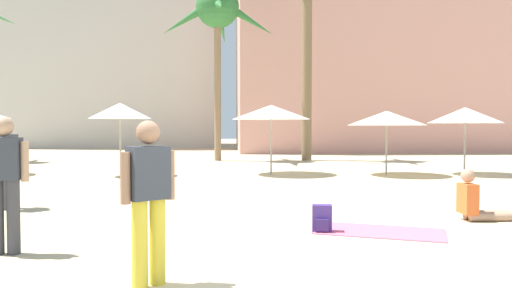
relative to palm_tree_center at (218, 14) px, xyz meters
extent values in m
cube|color=#DB9989|center=(10.63, 9.59, 0.04)|extent=(18.85, 8.62, 13.83)
cylinder|color=brown|center=(4.19, -0.05, -2.27)|extent=(0.47, 0.47, 9.21)
cylinder|color=#896B4C|center=(-0.01, -0.01, -3.27)|extent=(0.32, 0.32, 7.21)
sphere|color=#2D6B33|center=(-0.01, -0.01, 0.34)|extent=(2.02, 2.02, 2.02)
cone|color=#2D6B33|center=(1.55, 0.19, -0.27)|extent=(2.39, 0.74, 1.60)
cone|color=#2D6B33|center=(0.19, 1.53, -0.30)|extent=(0.74, 2.37, 1.65)
cone|color=#2D6B33|center=(-1.56, 0.25, -0.27)|extent=(2.39, 0.84, 1.61)
cone|color=#2D6B33|center=(0.10, -1.70, 0.00)|extent=(0.61, 2.51, 1.10)
cylinder|color=gray|center=(8.35, -7.39, -5.74)|extent=(0.06, 0.06, 2.26)
cone|color=white|center=(8.35, -7.39, -4.88)|extent=(2.43, 2.43, 0.53)
cylinder|color=gray|center=(-3.11, -7.12, -5.68)|extent=(0.06, 0.06, 2.39)
cone|color=white|center=(-3.11, -7.12, -4.74)|extent=(2.03, 2.03, 0.52)
cylinder|color=gray|center=(1.86, -6.89, -5.70)|extent=(0.06, 0.06, 2.34)
cone|color=white|center=(1.86, -6.89, -4.77)|extent=(2.66, 2.66, 0.49)
cylinder|color=gray|center=(5.67, -7.41, -5.80)|extent=(0.06, 0.06, 2.13)
cone|color=beige|center=(5.67, -7.41, -4.98)|extent=(2.61, 2.61, 0.48)
cube|color=#EF6684|center=(2.67, -16.34, -6.86)|extent=(2.16, 1.66, 0.01)
cube|color=#462F7D|center=(1.78, -16.28, -6.66)|extent=(0.33, 0.23, 0.42)
cube|color=navy|center=(1.76, -16.39, -6.75)|extent=(0.22, 0.10, 0.18)
cylinder|color=gold|center=(-0.41, -18.73, -6.43)|extent=(0.22, 0.22, 0.89)
cylinder|color=gold|center=(-0.57, -18.85, -6.43)|extent=(0.22, 0.22, 0.89)
cube|color=#333842|center=(-0.49, -18.79, -5.72)|extent=(0.45, 0.42, 0.54)
sphere|color=#936B51|center=(-0.49, -18.79, -5.31)|extent=(0.34, 0.34, 0.24)
cylinder|color=#936B51|center=(-0.29, -18.64, -5.75)|extent=(0.14, 0.14, 0.51)
cylinder|color=#936B51|center=(-0.69, -18.94, -5.75)|extent=(0.14, 0.14, 0.51)
cylinder|color=#3D3D42|center=(-2.40, -17.37, -6.40)|extent=(0.16, 0.16, 0.95)
cube|color=#333842|center=(-2.50, -17.37, -5.66)|extent=(0.40, 0.23, 0.53)
sphere|color=tan|center=(-2.50, -17.37, -5.25)|extent=(0.24, 0.24, 0.24)
cylinder|color=tan|center=(-2.25, -17.37, -5.69)|extent=(0.10, 0.10, 0.51)
cylinder|color=#3D3D42|center=(-3.97, -13.86, -6.42)|extent=(0.18, 0.18, 0.91)
cylinder|color=#3D3D42|center=(-3.93, -13.67, -6.42)|extent=(0.18, 0.18, 0.91)
cube|color=#333842|center=(-3.95, -13.76, -5.68)|extent=(0.28, 0.43, 0.56)
sphere|color=tan|center=(-3.95, -13.76, -5.26)|extent=(0.28, 0.28, 0.24)
cylinder|color=tan|center=(-3.99, -14.01, -5.72)|extent=(0.12, 0.12, 0.53)
cylinder|color=tan|center=(-3.91, -13.52, -5.72)|extent=(0.12, 0.12, 0.53)
cylinder|color=tan|center=(4.86, -15.40, -6.79)|extent=(0.78, 0.17, 0.16)
cylinder|color=tan|center=(4.85, -15.60, -6.79)|extent=(0.78, 0.17, 0.16)
cube|color=orange|center=(4.46, -15.50, -6.49)|extent=(0.22, 0.40, 0.52)
sphere|color=tan|center=(4.46, -15.50, -6.09)|extent=(0.24, 0.24, 0.24)
camera|label=1|loc=(0.27, -23.96, -5.25)|focal=35.66mm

